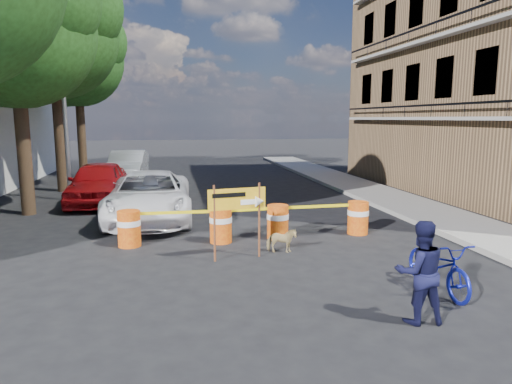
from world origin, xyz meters
name	(u,v)px	position (x,y,z in m)	size (l,w,h in m)	color
ground	(276,270)	(0.00, 0.00, 0.00)	(120.00, 120.00, 0.00)	black
sidewalk_east	(405,204)	(6.20, 6.00, 0.07)	(2.40, 40.00, 0.15)	gray
tree_mid_a	(16,26)	(-6.74, 7.00, 6.01)	(5.25, 5.00, 8.68)	#332316
tree_mid_b	(54,32)	(-6.73, 12.00, 6.71)	(5.67, 5.40, 9.62)	#332316
tree_far	(78,59)	(-6.74, 17.00, 6.22)	(5.04, 4.80, 8.84)	#332316
streetlamp	(65,85)	(-5.93, 9.50, 4.38)	(1.25, 0.18, 8.00)	gray
barrel_far_left	(129,228)	(-3.18, 2.44, 0.47)	(0.58, 0.58, 0.90)	red
barrel_mid_left	(221,224)	(-0.91, 2.38, 0.47)	(0.58, 0.58, 0.90)	red
barrel_mid_right	(278,221)	(0.62, 2.49, 0.47)	(0.58, 0.58, 0.90)	red
barrel_far_right	(358,217)	(2.90, 2.56, 0.47)	(0.58, 0.58, 0.90)	red
detour_sign	(244,204)	(-0.53, 0.92, 1.25)	(1.33, 0.34, 1.72)	#592D19
pedestrian	(420,272)	(1.61, -2.82, 0.81)	(0.79, 0.62, 1.63)	black
bicycle	(440,241)	(2.65, -1.70, 0.95)	(0.66, 0.99, 1.89)	#151EAD
dog	(281,241)	(0.40, 1.20, 0.30)	(0.32, 0.70, 0.59)	tan
suv_white	(150,196)	(-2.80, 5.41, 0.75)	(2.50, 5.41, 1.50)	white
sedan_red	(98,183)	(-4.80, 8.62, 0.79)	(1.86, 4.62, 1.57)	#9E0D11
sedan_silver	(128,166)	(-4.24, 14.78, 0.78)	(1.65, 4.72, 1.56)	#ADB1B5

